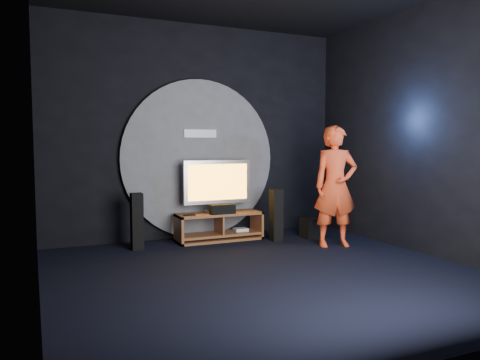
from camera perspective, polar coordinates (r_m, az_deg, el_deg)
name	(u,v)px	position (r m, az deg, el deg)	size (l,w,h in m)	color
floor	(267,274)	(5.71, 3.29, -11.36)	(5.00, 5.00, 0.00)	black
back_wall	(198,132)	(7.80, -5.14, 5.87)	(5.00, 0.04, 3.50)	black
front_wall	(437,115)	(3.48, 22.84, 7.29)	(5.00, 0.04, 3.50)	black
left_wall	(34,123)	(4.88, -23.84, 6.35)	(0.04, 5.00, 3.50)	black
right_wall	(428,130)	(7.01, 21.94, 5.72)	(0.04, 5.00, 3.50)	black
wall_disc_panel	(199,159)	(7.75, -4.98, 2.56)	(2.60, 0.11, 2.60)	#515156
media_console	(220,228)	(7.57, -2.51, -5.90)	(1.39, 0.45, 0.45)	#9A522F
tv	(217,184)	(7.54, -2.77, -0.47)	(1.13, 0.22, 0.84)	#B5B5BD
center_speaker	(222,209)	(7.38, -2.16, -3.57)	(0.40, 0.15, 0.15)	black
remote	(189,215)	(7.24, -6.20, -4.27)	(0.18, 0.05, 0.02)	black
tower_speaker_left	(137,221)	(7.05, -12.46, -4.95)	(0.17, 0.19, 0.83)	black
tower_speaker_right	(276,215)	(7.52, 4.42, -4.27)	(0.17, 0.19, 0.83)	black
subwoofer	(311,228)	(7.87, 8.68, -5.79)	(0.29, 0.29, 0.32)	black
player	(336,186)	(7.19, 11.58, -0.75)	(0.67, 0.44, 1.83)	#EB4720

